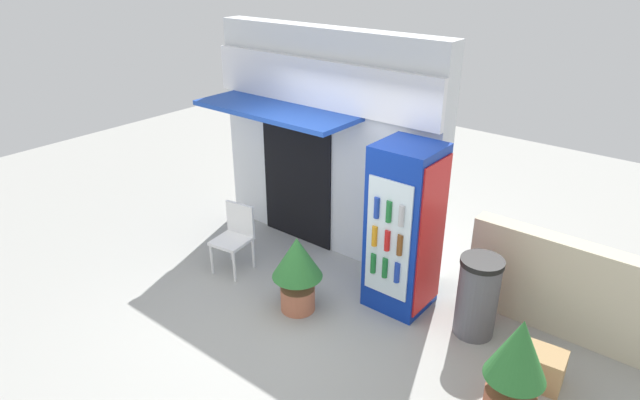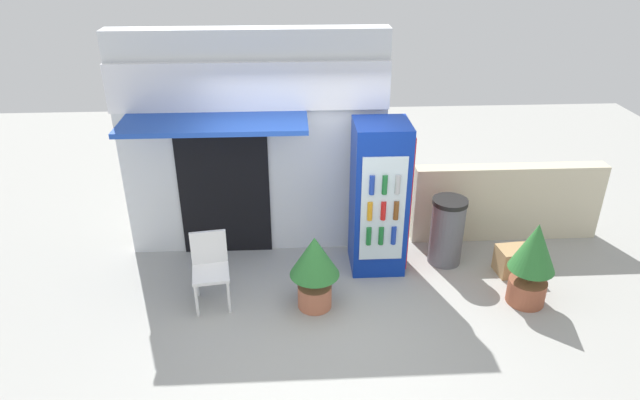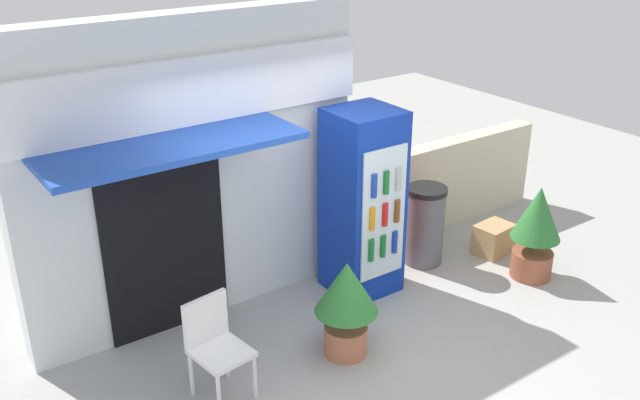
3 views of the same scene
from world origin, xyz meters
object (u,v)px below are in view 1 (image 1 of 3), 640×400
object	(u,v)px
trash_bin	(477,297)
potted_plant_near_shop	(297,267)
potted_plant_curbside	(516,364)
drink_cooler	(404,229)
plastic_chair	(235,233)
cardboard_box	(541,367)

from	to	relation	value
trash_bin	potted_plant_near_shop	bearing A→B (deg)	-153.71
potted_plant_near_shop	potted_plant_curbside	size ratio (longest dim) A/B	0.88
drink_cooler	trash_bin	bearing A→B (deg)	1.79
drink_cooler	trash_bin	distance (m)	1.06
plastic_chair	potted_plant_near_shop	xyz separation A→B (m)	(1.22, -0.19, 0.07)
potted_plant_near_shop	trash_bin	size ratio (longest dim) A/B	1.02
drink_cooler	potted_plant_near_shop	world-z (taller)	drink_cooler
plastic_chair	potted_plant_near_shop	bearing A→B (deg)	-8.90
potted_plant_curbside	drink_cooler	bearing A→B (deg)	151.55
trash_bin	drink_cooler	bearing A→B (deg)	-178.21
drink_cooler	cardboard_box	size ratio (longest dim) A/B	4.67
potted_plant_near_shop	plastic_chair	bearing A→B (deg)	171.10
plastic_chair	potted_plant_curbside	distance (m)	3.77
potted_plant_curbside	potted_plant_near_shop	bearing A→B (deg)	178.76
drink_cooler	cardboard_box	bearing A→B (deg)	-9.39
plastic_chair	potted_plant_near_shop	size ratio (longest dim) A/B	0.93
drink_cooler	potted_plant_near_shop	bearing A→B (deg)	-135.23
drink_cooler	plastic_chair	bearing A→B (deg)	-162.38
plastic_chair	trash_bin	bearing A→B (deg)	12.93
plastic_chair	trash_bin	distance (m)	3.09
drink_cooler	plastic_chair	xyz separation A→B (m)	(-2.08, -0.66, -0.48)
plastic_chair	potted_plant_curbside	xyz separation A→B (m)	(3.76, -0.25, 0.10)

